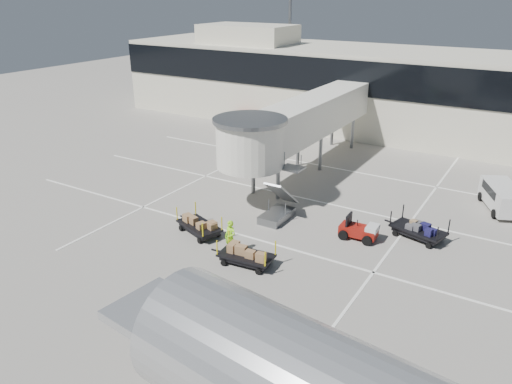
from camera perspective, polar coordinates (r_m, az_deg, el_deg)
ground at (r=27.34m, az=-0.18°, el=-7.65°), size 140.00×140.00×0.00m
lane_markings at (r=35.05m, az=6.88°, el=-0.78°), size 40.00×30.00×0.02m
terminal at (r=52.61m, az=17.10°, el=10.86°), size 64.00×12.11×15.20m
jet_bridge at (r=37.54m, az=4.48°, el=7.77°), size 5.70×20.40×6.03m
baggage_tug at (r=29.81m, az=11.74°, el=-4.34°), size 2.23×1.47×1.43m
suitcase_cart at (r=30.79m, az=17.91°, el=-4.10°), size 3.86×2.25×1.48m
box_cart_near at (r=26.62m, az=-1.17°, el=-7.25°), size 3.64×1.74×1.40m
box_cart_far at (r=29.86m, az=-6.52°, el=-3.92°), size 3.68×2.38×1.42m
ground_worker at (r=27.55m, az=-2.96°, el=-5.16°), size 0.75×0.54×1.92m
minivan at (r=36.65m, az=26.31°, el=-0.33°), size 3.43×4.69×1.65m
belt_loader at (r=53.51m, az=-0.30°, el=8.30°), size 4.21×2.87×1.90m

